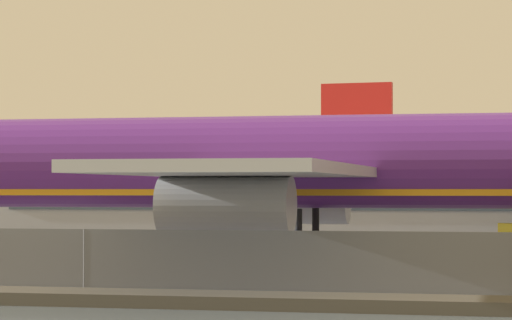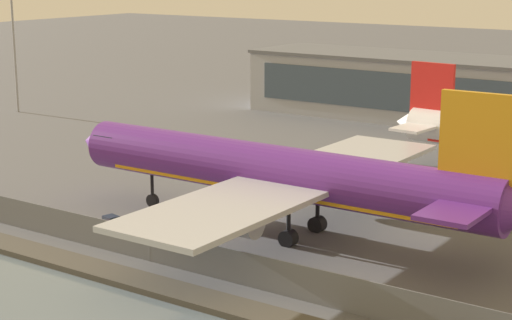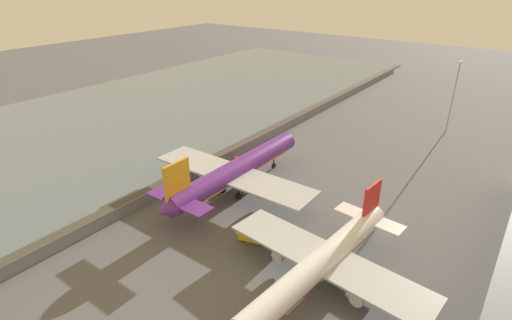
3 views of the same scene
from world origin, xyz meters
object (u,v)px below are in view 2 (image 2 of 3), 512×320
ops_van (479,207)px  apron_light_mast_apron_west (14,35)px  baggage_tug (108,227)px  cargo_jet_purple (282,174)px

ops_van → apron_light_mast_apron_west: size_ratio=0.24×
baggage_tug → apron_light_mast_apron_west: bearing=146.3°
cargo_jet_purple → baggage_tug: 16.66m
ops_van → apron_light_mast_apron_west: bearing=169.7°
baggage_tug → ops_van: ops_van is taller
cargo_jet_purple → apron_light_mast_apron_west: size_ratio=2.12×
ops_van → cargo_jet_purple: bearing=-132.2°
baggage_tug → ops_van: 35.55m
baggage_tug → apron_light_mast_apron_west: 72.63m
cargo_jet_purple → ops_van: bearing=47.8°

